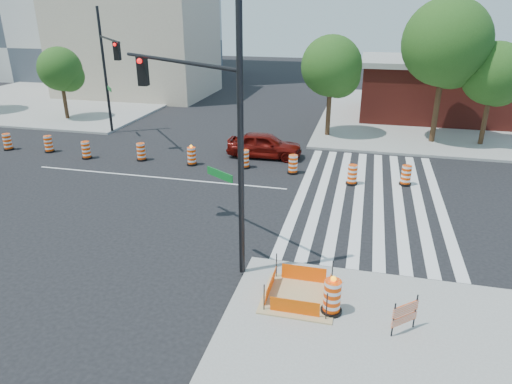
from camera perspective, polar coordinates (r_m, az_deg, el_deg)
ground at (r=24.66m, az=-12.35°, el=1.81°), size 120.00×120.00×0.00m
sidewalk_ne at (r=40.25m, az=24.47°, el=8.39°), size 22.00×22.00×0.15m
sidewalk_nw at (r=48.75m, az=-22.68°, el=10.80°), size 22.00×22.00×0.15m
crosswalk_east at (r=22.32m, az=13.90°, el=-0.54°), size 6.75×13.50×0.01m
lane_centerline at (r=24.66m, az=-12.36°, el=1.82°), size 14.00×0.12×0.01m
excavation_pit at (r=14.34m, az=5.42°, el=-12.74°), size 2.20×2.20×0.90m
brick_storefront at (r=39.85m, az=24.99°, el=11.50°), size 16.50×8.50×4.60m
beige_midrise at (r=48.34m, az=-14.69°, el=17.61°), size 14.00×10.00×10.00m
red_coupe at (r=27.15m, az=1.08°, el=5.90°), size 4.46×1.91×1.50m
signal_pole_se at (r=14.90m, az=-6.53°, el=9.63°), size 5.46×3.64×8.49m
signal_pole_nw at (r=31.78m, az=-18.02°, el=15.18°), size 4.14×4.83×8.23m
pit_drum at (r=13.61m, az=9.49°, el=-12.89°), size 0.62×0.62×1.23m
barricade at (r=13.33m, az=18.11°, el=-14.28°), size 0.70×0.63×1.06m
tree_north_b at (r=38.80m, az=-23.19°, el=13.68°), size 3.29×3.28×5.57m
tree_north_c at (r=31.27m, az=9.45°, el=14.86°), size 3.96×3.96×6.72m
tree_north_d at (r=31.30m, az=22.70°, el=16.32°), size 5.28×5.28×8.98m
tree_north_e at (r=32.11m, az=27.58°, el=12.61°), size 3.81×3.81×6.48m
median_drum_0 at (r=32.60m, az=-28.63°, el=5.47°), size 0.60×0.60×1.02m
median_drum_1 at (r=30.94m, az=-24.50°, el=5.42°), size 0.60×0.60×1.02m
median_drum_2 at (r=28.77m, az=-20.46°, el=4.87°), size 0.60×0.60×1.02m
median_drum_3 at (r=27.47m, az=-14.16°, el=4.82°), size 0.60×0.60×1.02m
median_drum_4 at (r=26.10m, az=-8.04°, el=4.40°), size 0.60×0.60×1.18m
median_drum_5 at (r=25.38m, az=-1.41°, el=4.07°), size 0.60×0.60×1.02m
median_drum_6 at (r=24.60m, az=4.65°, el=3.40°), size 0.60×0.60×1.02m
median_drum_7 at (r=23.49m, az=11.94°, el=2.05°), size 0.60×0.60×1.02m
median_drum_8 at (r=24.11m, az=18.24°, el=1.92°), size 0.60×0.60×1.02m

